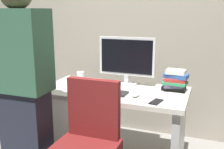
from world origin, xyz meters
TOP-DOWN VIEW (x-y plane):
  - wall_back at (0.00, 0.83)m, footprint 6.40×0.10m
  - desk at (0.00, 0.00)m, footprint 1.31×0.65m
  - person_at_desk at (-0.46, -0.66)m, footprint 0.40×0.24m
  - monitor at (0.06, 0.19)m, footprint 0.54×0.14m
  - keyboard at (-0.06, -0.12)m, footprint 0.43×0.15m
  - mouse at (0.24, -0.13)m, footprint 0.06×0.10m
  - cup_near_keyboard at (-0.37, -0.10)m, footprint 0.08×0.08m
  - cup_by_monitor at (-0.41, 0.15)m, footprint 0.07×0.07m
  - book_stack at (0.52, 0.15)m, footprint 0.23×0.17m
  - cell_phone at (0.43, -0.21)m, footprint 0.10×0.16m

SIDE VIEW (x-z plane):
  - desk at x=0.00m, z-range 0.13..0.85m
  - cell_phone at x=0.43m, z-range 0.72..0.73m
  - keyboard at x=-0.06m, z-range 0.72..0.74m
  - mouse at x=0.24m, z-range 0.72..0.76m
  - cup_near_keyboard at x=-0.37m, z-range 0.72..0.81m
  - cup_by_monitor at x=-0.41m, z-range 0.72..0.82m
  - book_stack at x=0.52m, z-range 0.72..0.91m
  - person_at_desk at x=-0.46m, z-range 0.02..1.66m
  - monitor at x=0.06m, z-range 0.75..1.21m
  - wall_back at x=0.00m, z-range 0.00..3.00m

